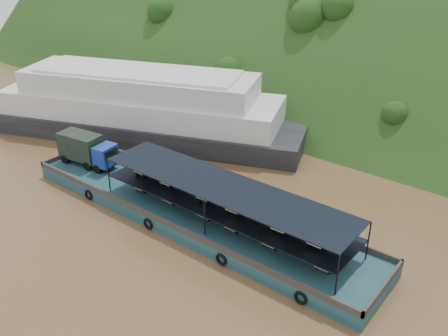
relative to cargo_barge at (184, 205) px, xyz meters
The scene contains 4 objects.
ground 3.49m from the cargo_barge, 30.76° to the left, with size 160.00×160.00×0.00m, color brown.
hillside 37.82m from the cargo_barge, 85.68° to the left, with size 140.00×28.00×28.00m, color #173212.
cargo_barge is the anchor object (origin of this frame).
passenger_ferry 19.99m from the cargo_barge, 147.12° to the left, with size 40.61×23.76×8.04m.
Camera 1 is at (23.35, -29.43, 24.30)m, focal length 40.00 mm.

